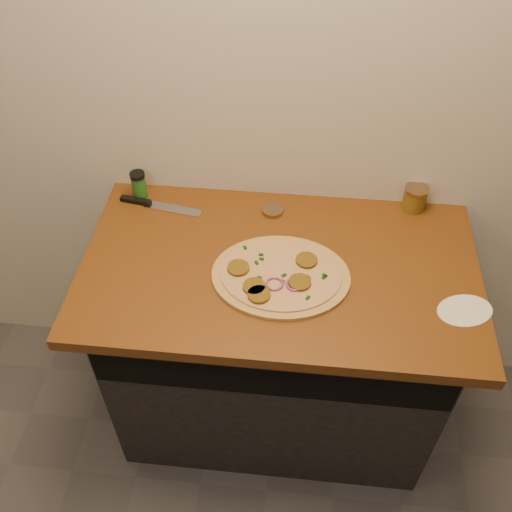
# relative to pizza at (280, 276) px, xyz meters

# --- Properties ---
(cabinet) EXTENTS (1.10, 0.60, 0.86)m
(cabinet) POSITION_rel_pizza_xyz_m (-0.01, 0.09, -0.48)
(cabinet) COLOR black
(cabinet) RESTS_ON ground
(countertop) EXTENTS (1.20, 0.70, 0.04)m
(countertop) POSITION_rel_pizza_xyz_m (-0.01, 0.06, -0.03)
(countertop) COLOR brown
(countertop) RESTS_ON cabinet
(pizza) EXTENTS (0.41, 0.41, 0.03)m
(pizza) POSITION_rel_pizza_xyz_m (0.00, 0.00, 0.00)
(pizza) COLOR tan
(pizza) RESTS_ON countertop
(chefs_knife) EXTENTS (0.28, 0.08, 0.02)m
(chefs_knife) POSITION_rel_pizza_xyz_m (-0.45, 0.28, -0.00)
(chefs_knife) COLOR #B7BAC1
(chefs_knife) RESTS_ON countertop
(mason_jar_lid) EXTENTS (0.08, 0.08, 0.02)m
(mason_jar_lid) POSITION_rel_pizza_xyz_m (-0.05, 0.29, -0.00)
(mason_jar_lid) COLOR #937A55
(mason_jar_lid) RESTS_ON countertop
(salsa_jar) EXTENTS (0.08, 0.08, 0.09)m
(salsa_jar) POSITION_rel_pizza_xyz_m (0.42, 0.36, 0.03)
(salsa_jar) COLOR #9D300F
(salsa_jar) RESTS_ON countertop
(spice_shaker) EXTENTS (0.05, 0.05, 0.10)m
(spice_shaker) POSITION_rel_pizza_xyz_m (-0.50, 0.32, 0.04)
(spice_shaker) COLOR #215D1D
(spice_shaker) RESTS_ON countertop
(flour_spill) EXTENTS (0.21, 0.21, 0.00)m
(flour_spill) POSITION_rel_pizza_xyz_m (0.52, -0.07, -0.01)
(flour_spill) COLOR silver
(flour_spill) RESTS_ON countertop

